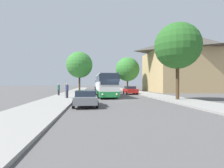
# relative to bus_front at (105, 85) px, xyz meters

# --- Properties ---
(ground_plane) EXTENTS (300.00, 300.00, 0.00)m
(ground_plane) POSITION_rel_bus_front_xyz_m (0.99, -4.56, -1.77)
(ground_plane) COLOR #565454
(ground_plane) RESTS_ON ground
(sidewalk_left) EXTENTS (4.00, 120.00, 0.15)m
(sidewalk_left) POSITION_rel_bus_front_xyz_m (-6.01, -4.56, -1.69)
(sidewalk_left) COLOR gray
(sidewalk_left) RESTS_ON ground_plane
(sidewalk_right) EXTENTS (4.00, 120.00, 0.15)m
(sidewalk_right) POSITION_rel_bus_front_xyz_m (7.99, -4.56, -1.69)
(sidewalk_right) COLOR gray
(sidewalk_right) RESTS_ON ground_plane
(building_right_background) EXTENTS (21.30, 14.31, 13.95)m
(building_right_background) POSITION_rel_bus_front_xyz_m (22.65, 13.78, 5.21)
(building_right_background) COLOR tan
(building_right_background) RESTS_ON ground_plane
(bus_front) EXTENTS (2.94, 11.10, 3.30)m
(bus_front) POSITION_rel_bus_front_xyz_m (0.00, 0.00, 0.00)
(bus_front) COLOR #238942
(bus_front) RESTS_ON ground_plane
(bus_middle) EXTENTS (2.85, 11.92, 3.54)m
(bus_middle) POSITION_rel_bus_front_xyz_m (0.25, 13.78, 0.12)
(bus_middle) COLOR silver
(bus_middle) RESTS_ON ground_plane
(bus_rear) EXTENTS (2.96, 11.87, 3.26)m
(bus_rear) POSITION_rel_bus_front_xyz_m (0.39, 28.08, -0.02)
(bus_rear) COLOR #2D519E
(bus_rear) RESTS_ON ground_plane
(parked_car_left_curb) EXTENTS (2.17, 4.59, 1.38)m
(parked_car_left_curb) POSITION_rel_bus_front_xyz_m (-2.63, -11.19, -1.04)
(parked_car_left_curb) COLOR slate
(parked_car_left_curb) RESTS_ON ground_plane
(parked_car_right_near) EXTENTS (2.23, 4.26, 1.48)m
(parked_car_right_near) POSITION_rel_bus_front_xyz_m (4.99, 5.04, -0.99)
(parked_car_right_near) COLOR red
(parked_car_right_near) RESTS_ON ground_plane
(bus_stop_sign) EXTENTS (0.08, 0.45, 2.32)m
(bus_stop_sign) POSITION_rel_bus_front_xyz_m (-5.56, -3.18, -0.17)
(bus_stop_sign) COLOR gray
(bus_stop_sign) RESTS_ON sidewalk_left
(pedestrian_waiting_near) EXTENTS (0.36, 0.36, 1.89)m
(pedestrian_waiting_near) POSITION_rel_bus_front_xyz_m (-5.21, -3.87, -0.65)
(pedestrian_waiting_near) COLOR #23232D
(pedestrian_waiting_near) RESTS_ON sidewalk_left
(pedestrian_waiting_far) EXTENTS (0.36, 0.36, 1.85)m
(pedestrian_waiting_far) POSITION_rel_bus_front_xyz_m (-7.26, 1.58, -0.67)
(pedestrian_waiting_far) COLOR #23232D
(pedestrian_waiting_far) RESTS_ON sidewalk_left
(tree_left_near) EXTENTS (5.96, 5.96, 9.10)m
(tree_left_near) POSITION_rel_bus_front_xyz_m (-4.88, 13.93, 4.49)
(tree_left_near) COLOR #47331E
(tree_left_near) RESTS_ON sidewalk_left
(tree_left_far) EXTENTS (4.06, 4.06, 7.96)m
(tree_left_far) POSITION_rel_bus_front_xyz_m (-5.75, 26.94, 4.27)
(tree_left_far) COLOR brown
(tree_left_far) RESTS_ON sidewalk_left
(tree_right_near) EXTENTS (5.34, 5.34, 8.89)m
(tree_right_near) POSITION_rel_bus_front_xyz_m (7.84, -7.32, 4.58)
(tree_right_near) COLOR #47331E
(tree_right_near) RESTS_ON sidewalk_right
(tree_right_mid) EXTENTS (6.19, 6.19, 8.63)m
(tree_right_mid) POSITION_rel_bus_front_xyz_m (7.14, 17.87, 3.91)
(tree_right_mid) COLOR #513D23
(tree_right_mid) RESTS_ON sidewalk_right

